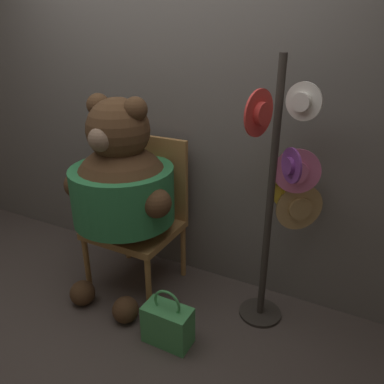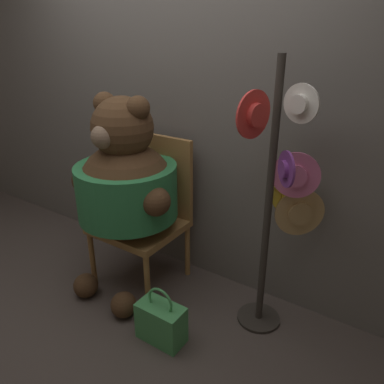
{
  "view_description": "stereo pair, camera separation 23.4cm",
  "coord_description": "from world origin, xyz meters",
  "px_view_note": "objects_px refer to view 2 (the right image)",
  "views": [
    {
      "loc": [
        1.37,
        -1.76,
        1.77
      ],
      "look_at": [
        0.38,
        0.15,
        0.84
      ],
      "focal_mm": 35.0,
      "sensor_mm": 36.0,
      "label": 1
    },
    {
      "loc": [
        1.57,
        -1.64,
        1.77
      ],
      "look_at": [
        0.38,
        0.15,
        0.84
      ],
      "focal_mm": 35.0,
      "sensor_mm": 36.0,
      "label": 2
    }
  ],
  "objects_px": {
    "teddy_bear": "(126,185)",
    "hat_display_rack": "(279,198)",
    "chair": "(147,207)",
    "handbag_on_ground": "(161,322)"
  },
  "relations": [
    {
      "from": "teddy_bear",
      "to": "hat_display_rack",
      "type": "height_order",
      "value": "hat_display_rack"
    },
    {
      "from": "chair",
      "to": "handbag_on_ground",
      "type": "relative_size",
      "value": 2.84
    },
    {
      "from": "teddy_bear",
      "to": "handbag_on_ground",
      "type": "xyz_separation_m",
      "value": [
        0.52,
        -0.32,
        -0.68
      ]
    },
    {
      "from": "teddy_bear",
      "to": "hat_display_rack",
      "type": "distance_m",
      "value": 1.03
    },
    {
      "from": "chair",
      "to": "teddy_bear",
      "type": "distance_m",
      "value": 0.31
    },
    {
      "from": "hat_display_rack",
      "to": "teddy_bear",
      "type": "bearing_deg",
      "value": -170.39
    },
    {
      "from": "chair",
      "to": "teddy_bear",
      "type": "bearing_deg",
      "value": -93.53
    },
    {
      "from": "teddy_bear",
      "to": "hat_display_rack",
      "type": "xyz_separation_m",
      "value": [
        1.01,
        0.17,
        0.09
      ]
    },
    {
      "from": "teddy_bear",
      "to": "hat_display_rack",
      "type": "bearing_deg",
      "value": 9.61
    },
    {
      "from": "teddy_bear",
      "to": "handbag_on_ground",
      "type": "bearing_deg",
      "value": -31.4
    }
  ]
}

